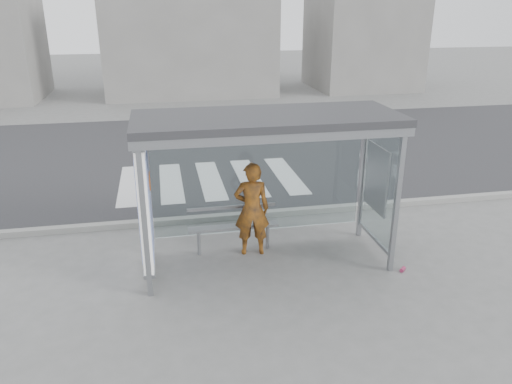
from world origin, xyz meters
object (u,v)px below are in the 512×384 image
bus_shelter (244,154)px  bench (233,226)px  person (252,209)px  soda_can (403,269)px

bus_shelter → bench: bus_shelter is taller
bench → person: bearing=-23.1°
bench → soda_can: bench is taller
bus_shelter → bench: bearing=106.1°
bus_shelter → bench: size_ratio=2.62×
bus_shelter → soda_can: size_ratio=33.62×
soda_can → bus_shelter: bearing=162.0°
bus_shelter → soda_can: bus_shelter is taller
person → soda_can: 2.78m
person → soda_can: person is taller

